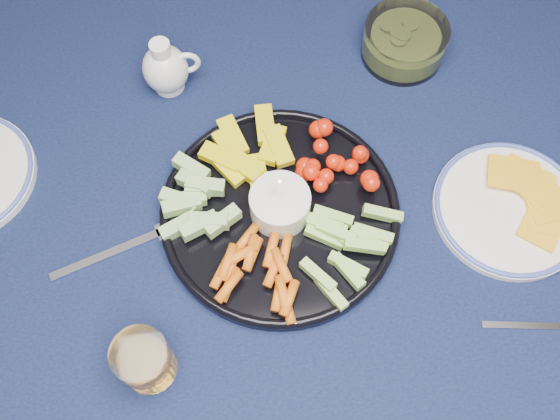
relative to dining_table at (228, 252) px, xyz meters
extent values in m
plane|color=#533A1C|center=(0.00, 0.00, -0.66)|extent=(4.00, 4.00, 0.00)
cylinder|color=#53351B|center=(0.72, 0.42, -0.31)|extent=(0.07, 0.07, 0.70)
cube|color=#53351B|center=(0.00, 0.00, 0.06)|extent=(1.60, 1.00, 0.04)
cube|color=black|center=(0.00, 0.00, 0.08)|extent=(1.66, 1.06, 0.01)
cube|color=black|center=(0.00, 0.53, -0.06)|extent=(1.66, 0.01, 0.30)
cylinder|color=black|center=(0.08, 0.01, 0.10)|extent=(0.33, 0.33, 0.01)
torus|color=black|center=(0.08, 0.01, 0.11)|extent=(0.33, 0.33, 0.01)
cylinder|color=white|center=(0.08, 0.01, 0.12)|extent=(0.08, 0.08, 0.04)
cylinder|color=white|center=(0.08, 0.01, 0.14)|extent=(0.07, 0.07, 0.01)
cylinder|color=white|center=(-0.05, 0.26, 0.09)|extent=(0.05, 0.05, 0.01)
ellipsoid|color=white|center=(-0.05, 0.26, 0.13)|extent=(0.07, 0.07, 0.08)
cylinder|color=white|center=(-0.05, 0.26, 0.17)|extent=(0.03, 0.03, 0.03)
torus|color=white|center=(-0.02, 0.26, 0.14)|extent=(0.04, 0.01, 0.04)
torus|color=#4256BA|center=(-0.05, 0.26, 0.15)|extent=(0.04, 0.04, 0.00)
cylinder|color=white|center=(0.32, 0.26, 0.12)|extent=(0.13, 0.13, 0.06)
cylinder|color=#54621C|center=(0.32, 0.26, 0.11)|extent=(0.11, 0.11, 0.03)
cylinder|color=white|center=(0.40, -0.04, 0.09)|extent=(0.21, 0.21, 0.01)
torus|color=#4256BA|center=(0.40, -0.04, 0.10)|extent=(0.21, 0.21, 0.01)
cylinder|color=white|center=(-0.11, -0.17, 0.13)|extent=(0.07, 0.07, 0.08)
cylinder|color=gold|center=(-0.11, -0.17, 0.11)|extent=(0.06, 0.06, 0.04)
cube|color=silver|center=(-0.16, -0.01, 0.09)|extent=(0.16, 0.05, 0.00)
cube|color=silver|center=(-0.07, 0.01, 0.09)|extent=(0.05, 0.03, 0.00)
cube|color=silver|center=(0.37, -0.20, 0.09)|extent=(0.12, 0.03, 0.00)
camera|label=1|loc=(0.02, -0.36, 0.88)|focal=40.00mm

